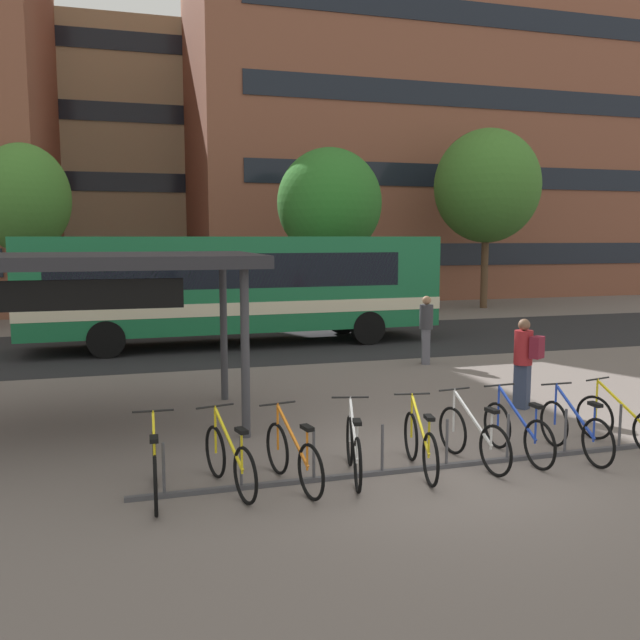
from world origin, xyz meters
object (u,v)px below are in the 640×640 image
object	(u,v)px
city_bus	(239,285)
parked_bicycle_blue_7	(575,431)
parked_bicycle_orange_2	(293,457)
transit_shelter	(72,265)
parked_bicycle_yellow_8	(623,423)
street_tree_2	(329,203)
parked_bicycle_blue_6	(517,432)
commuter_grey_pack_2	(426,325)
street_tree_1	(487,186)
parked_bicycle_yellow_4	(420,445)
parked_bicycle_white_5	(473,438)
parked_bicycle_yellow_0	(155,469)
commuter_maroon_pack_1	(525,357)
street_tree_0	(24,199)
parked_bicycle_white_3	(354,450)
parked_bicycle_yellow_1	(230,461)

from	to	relation	value
city_bus	parked_bicycle_blue_7	size ratio (longest dim) A/B	7.00
parked_bicycle_orange_2	transit_shelter	size ratio (longest dim) A/B	0.28
parked_bicycle_blue_7	parked_bicycle_yellow_8	world-z (taller)	same
street_tree_2	parked_bicycle_yellow_8	bearing A→B (deg)	-91.52
parked_bicycle_blue_6	commuter_grey_pack_2	world-z (taller)	commuter_grey_pack_2
street_tree_1	street_tree_2	xyz separation A→B (m)	(-7.89, -1.95, -0.94)
parked_bicycle_yellow_4	parked_bicycle_white_5	distance (m)	0.86
city_bus	street_tree_1	distance (m)	14.71
parked_bicycle_yellow_0	parked_bicycle_white_5	world-z (taller)	same
city_bus	commuter_maroon_pack_1	world-z (taller)	city_bus
city_bus	parked_bicycle_orange_2	size ratio (longest dim) A/B	7.10
parked_bicycle_yellow_4	parked_bicycle_blue_6	world-z (taller)	same
transit_shelter	parked_bicycle_yellow_0	bearing A→B (deg)	-71.91
street_tree_1	parked_bicycle_yellow_0	bearing A→B (deg)	-129.23
parked_bicycle_yellow_4	street_tree_2	size ratio (longest dim) A/B	0.26
transit_shelter	commuter_grey_pack_2	bearing A→B (deg)	24.98
parked_bicycle_blue_6	street_tree_1	world-z (taller)	street_tree_1
parked_bicycle_yellow_8	street_tree_0	bearing A→B (deg)	17.26
commuter_maroon_pack_1	city_bus	bearing A→B (deg)	-9.10
parked_bicycle_white_3	city_bus	bearing A→B (deg)	11.32
city_bus	street_tree_1	size ratio (longest dim) A/B	1.53
transit_shelter	parked_bicycle_blue_6	bearing A→B (deg)	-28.14
transit_shelter	street_tree_1	size ratio (longest dim) A/B	0.77
parked_bicycle_yellow_1	street_tree_0	world-z (taller)	street_tree_0
parked_bicycle_orange_2	parked_bicycle_yellow_4	xyz separation A→B (m)	(1.78, 0.00, 0.00)
parked_bicycle_yellow_1	street_tree_1	size ratio (longest dim) A/B	0.21
parked_bicycle_blue_6	street_tree_0	size ratio (longest dim) A/B	0.27
parked_bicycle_white_5	street_tree_0	size ratio (longest dim) A/B	0.27
street_tree_0	street_tree_2	xyz separation A→B (m)	(10.98, -1.13, -0.05)
parked_bicycle_blue_6	street_tree_0	world-z (taller)	street_tree_0
parked_bicycle_orange_2	parked_bicycle_yellow_8	world-z (taller)	same
commuter_grey_pack_2	parked_bicycle_yellow_0	bearing A→B (deg)	-24.62
city_bus	parked_bicycle_orange_2	distance (m)	11.70
city_bus	street_tree_2	world-z (taller)	street_tree_2
parked_bicycle_white_5	parked_bicycle_blue_6	bearing A→B (deg)	-92.22
parked_bicycle_orange_2	commuter_grey_pack_2	xyz separation A→B (m)	(5.25, 7.21, 0.61)
parked_bicycle_yellow_4	parked_bicycle_yellow_8	bearing A→B (deg)	-78.34
transit_shelter	street_tree_0	size ratio (longest dim) A/B	0.94
parked_bicycle_orange_2	commuter_grey_pack_2	distance (m)	8.94
parked_bicycle_yellow_1	street_tree_2	xyz separation A→B (m)	(6.45, 16.70, 4.08)
parked_bicycle_yellow_0	commuter_maroon_pack_1	xyz separation A→B (m)	(6.81, 2.54, 0.59)
parked_bicycle_yellow_8	parked_bicycle_yellow_1	bearing A→B (deg)	76.86
parked_bicycle_yellow_1	commuter_maroon_pack_1	xyz separation A→B (m)	(5.89, 2.50, 0.59)
parked_bicycle_white_3	parked_bicycle_yellow_4	distance (m)	0.94
transit_shelter	commuter_grey_pack_2	world-z (taller)	transit_shelter
parked_bicycle_yellow_4	parked_bicycle_yellow_8	size ratio (longest dim) A/B	1.01
city_bus	parked_bicycle_yellow_4	size ratio (longest dim) A/B	7.08
parked_bicycle_yellow_0	parked_bicycle_yellow_1	xyz separation A→B (m)	(0.92, 0.04, 0.00)
parked_bicycle_yellow_4	street_tree_0	distance (m)	19.73
street_tree_0	commuter_grey_pack_2	bearing A→B (deg)	-45.35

